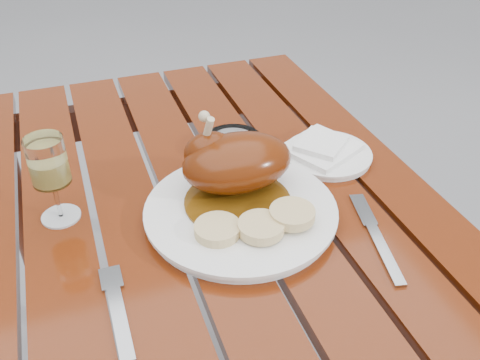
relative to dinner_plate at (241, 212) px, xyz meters
name	(u,v)px	position (x,y,z in m)	size (l,w,h in m)	color
dinner_plate	(241,212)	(0.00, 0.00, 0.00)	(0.31, 0.31, 0.02)	white
roast_duck	(233,163)	(0.01, 0.06, 0.06)	(0.19, 0.19, 0.13)	#563309
bread_dumplings	(257,223)	(0.01, -0.06, 0.02)	(0.19, 0.09, 0.02)	#DDBC87
wine_glass	(52,180)	(-0.28, 0.10, 0.06)	(0.06, 0.06, 0.15)	tan
side_plate	(328,155)	(0.22, 0.11, 0.00)	(0.17, 0.17, 0.01)	white
napkin	(321,148)	(0.21, 0.12, 0.01)	(0.12, 0.12, 0.01)	white
ashtray	(233,144)	(0.05, 0.20, 0.00)	(0.11, 0.11, 0.03)	#B2B7BC
fork	(119,315)	(-0.22, -0.14, -0.01)	(0.02, 0.16, 0.01)	gray
knife	(380,243)	(0.18, -0.13, -0.01)	(0.02, 0.18, 0.01)	gray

